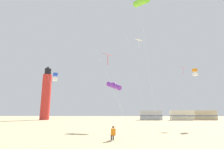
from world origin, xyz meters
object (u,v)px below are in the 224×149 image
at_px(kite_diamond_scarlet, 108,57).
at_px(rv_van_tan, 205,115).
at_px(kite_flyer_standing, 113,133).
at_px(kite_diamond_rainbow, 183,69).
at_px(rv_van_silver, 151,115).
at_px(rv_van_cream, 182,115).
at_px(lighthouse_distant, 46,94).
at_px(kite_diamond_white, 139,44).
at_px(kite_tube_lime, 141,2).
at_px(kite_box_blue, 55,77).
at_px(kite_box_orange, 195,72).
at_px(kite_tube_violet, 114,86).

height_order(kite_diamond_scarlet, rv_van_tan, kite_diamond_scarlet).
distance_m(kite_flyer_standing, kite_diamond_rainbow, 21.43).
bearing_deg(kite_diamond_scarlet, rv_van_silver, 75.56).
distance_m(rv_van_silver, rv_van_cream, 8.92).
height_order(kite_diamond_scarlet, lighthouse_distant, lighthouse_distant).
xyz_separation_m(rv_van_silver, rv_van_cream, (8.90, -0.53, 0.00)).
xyz_separation_m(kite_flyer_standing, lighthouse_distant, (-23.46, 38.72, 7.22)).
distance_m(kite_diamond_white, kite_tube_lime, 5.68).
height_order(kite_diamond_rainbow, rv_van_cream, kite_diamond_rainbow).
relative_size(kite_box_blue, rv_van_cream, 1.21).
relative_size(kite_diamond_white, kite_diamond_scarlet, 1.39).
bearing_deg(kite_box_orange, rv_van_silver, 98.26).
bearing_deg(kite_flyer_standing, kite_diamond_scarlet, -93.99).
bearing_deg(kite_tube_lime, kite_box_blue, 147.56).
bearing_deg(kite_tube_violet, lighthouse_distant, 128.60).
height_order(lighthouse_distant, rv_van_cream, lighthouse_distant).
xyz_separation_m(kite_diamond_rainbow, rv_van_cream, (6.46, 23.79, -8.21)).
bearing_deg(kite_flyer_standing, rv_van_tan, -138.32).
xyz_separation_m(lighthouse_distant, rv_van_silver, (32.31, 1.45, -6.45)).
xyz_separation_m(kite_box_orange, rv_van_cream, (5.13, 25.50, -7.30)).
height_order(kite_diamond_white, kite_diamond_scarlet, kite_diamond_white).
relative_size(kite_diamond_scarlet, rv_van_silver, 1.33).
height_order(kite_tube_lime, lighthouse_distant, lighthouse_distant).
xyz_separation_m(kite_diamond_scarlet, rv_van_tan, (25.91, 38.62, -6.64)).
height_order(kite_diamond_white, lighthouse_distant, lighthouse_distant).
distance_m(kite_flyer_standing, lighthouse_distant, 45.84).
distance_m(kite_diamond_white, rv_van_silver, 34.97).
xyz_separation_m(kite_box_blue, rv_van_cream, (26.94, 29.74, -5.98)).
height_order(kite_flyer_standing, rv_van_tan, rv_van_tan).
bearing_deg(rv_van_tan, kite_tube_violet, -129.33).
bearing_deg(kite_tube_violet, kite_diamond_scarlet, -91.73).
bearing_deg(kite_box_orange, kite_box_blue, -169.00).
height_order(kite_flyer_standing, rv_van_silver, rv_van_silver).
distance_m(kite_tube_violet, kite_box_orange, 14.04).
bearing_deg(rv_van_silver, kite_diamond_white, -100.96).
height_order(kite_diamond_scarlet, kite_tube_lime, kite_tube_lime).
relative_size(kite_box_orange, rv_van_cream, 1.41).
height_order(kite_diamond_scarlet, rv_van_cream, kite_diamond_scarlet).
xyz_separation_m(lighthouse_distant, rv_van_cream, (41.21, 0.92, -6.45)).
xyz_separation_m(kite_tube_violet, kite_diamond_white, (3.46, -2.86, 5.15)).
bearing_deg(rv_van_tan, kite_box_blue, -137.57).
height_order(kite_box_blue, lighthouse_distant, lighthouse_distant).
xyz_separation_m(kite_tube_lime, rv_van_silver, (5.92, 37.97, -12.61)).
bearing_deg(kite_tube_lime, kite_box_orange, 50.94).
xyz_separation_m(kite_diamond_scarlet, rv_van_cream, (18.46, 36.59, -6.64)).
bearing_deg(rv_van_cream, kite_tube_violet, -125.69).
xyz_separation_m(rv_van_cream, rv_van_tan, (7.45, 2.02, 0.00)).
relative_size(kite_box_blue, rv_van_silver, 1.23).
height_order(kite_box_orange, rv_van_tan, kite_box_orange).
xyz_separation_m(kite_box_blue, kite_diamond_rainbow, (20.48, 5.94, 2.23)).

